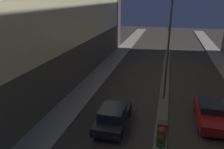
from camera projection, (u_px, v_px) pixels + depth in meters
The scene contains 5 objects.
median_strip at pixel (165, 88), 21.93m from camera, with size 0.84×35.39×0.12m.
traffic_light_mid at pixel (169, 34), 31.36m from camera, with size 0.32×0.42×4.72m.
street_lamp at pixel (170, 31), 17.46m from camera, with size 0.44×0.44×9.80m.
car_left_lane at pixel (113, 116), 15.44m from camera, with size 1.92×4.67×1.50m.
car_right_lane at pixel (211, 113), 15.81m from camera, with size 1.88×4.78×1.45m.
Camera 1 is at (-0.06, -2.18, 8.70)m, focal length 35.00 mm.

